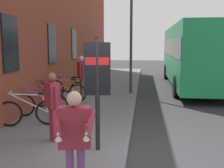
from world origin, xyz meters
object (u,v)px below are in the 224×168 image
(bicycle_nearest_sign, at_px, (29,112))
(pedestrian_by_facade, at_px, (52,100))
(bicycle_far_end, at_px, (64,93))
(pedestrian_near_bus, at_px, (82,73))
(bicycle_end_of_row, at_px, (52,98))
(bicycle_beside_lamp, at_px, (41,104))
(tourist_with_hotdogs, at_px, (75,134))
(street_lamp, at_px, (131,21))
(city_bus, at_px, (193,53))
(transit_info_sign, at_px, (97,76))
(bicycle_under_window, at_px, (67,89))

(bicycle_nearest_sign, distance_m, pedestrian_by_facade, 1.63)
(bicycle_nearest_sign, height_order, pedestrian_by_facade, pedestrian_by_facade)
(bicycle_far_end, distance_m, pedestrian_near_bus, 1.12)
(bicycle_end_of_row, xyz_separation_m, bicycle_far_end, (1.03, -0.13, 0.00))
(bicycle_end_of_row, relative_size, pedestrian_by_facade, 1.04)
(bicycle_beside_lamp, distance_m, pedestrian_near_bus, 2.93)
(bicycle_far_end, relative_size, pedestrian_by_facade, 1.08)
(tourist_with_hotdogs, relative_size, street_lamp, 0.28)
(bicycle_nearest_sign, height_order, pedestrian_near_bus, pedestrian_near_bus)
(bicycle_end_of_row, xyz_separation_m, pedestrian_near_bus, (1.68, -0.69, 0.71))
(bicycle_nearest_sign, distance_m, street_lamp, 6.70)
(bicycle_far_end, xyz_separation_m, tourist_with_hotdogs, (-6.47, -2.14, 0.60))
(bicycle_beside_lamp, xyz_separation_m, city_bus, (7.61, -5.90, 1.41))
(pedestrian_by_facade, distance_m, tourist_with_hotdogs, 2.57)
(bicycle_far_end, relative_size, tourist_with_hotdogs, 1.09)
(bicycle_nearest_sign, distance_m, tourist_with_hotdogs, 4.08)
(bicycle_beside_lamp, xyz_separation_m, bicycle_end_of_row, (1.08, 0.02, 0.00))
(bicycle_nearest_sign, xyz_separation_m, transit_info_sign, (-1.49, -2.20, 1.21))
(bicycle_end_of_row, bearing_deg, pedestrian_by_facade, -160.12)
(bicycle_nearest_sign, relative_size, bicycle_under_window, 1.02)
(transit_info_sign, bearing_deg, bicycle_end_of_row, 32.65)
(bicycle_beside_lamp, height_order, tourist_with_hotdogs, tourist_with_hotdogs)
(bicycle_nearest_sign, bearing_deg, tourist_with_hotdogs, -146.94)
(city_bus, height_order, tourist_with_hotdogs, city_bus)
(bicycle_end_of_row, bearing_deg, bicycle_nearest_sign, -177.93)
(transit_info_sign, bearing_deg, bicycle_nearest_sign, 55.95)
(city_bus, xyz_separation_m, pedestrian_near_bus, (-4.85, 5.23, -0.70))
(tourist_with_hotdogs, bearing_deg, bicycle_end_of_row, 22.68)
(bicycle_end_of_row, xyz_separation_m, bicycle_under_window, (1.98, 0.01, 0.00))
(bicycle_far_end, xyz_separation_m, transit_info_sign, (-4.57, -2.14, 1.21))
(pedestrian_by_facade, xyz_separation_m, street_lamp, (6.54, -1.48, 2.33))
(transit_info_sign, xyz_separation_m, city_bus, (10.08, -3.65, 0.20))
(bicycle_far_end, relative_size, bicycle_under_window, 1.04)
(bicycle_beside_lamp, xyz_separation_m, pedestrian_near_bus, (2.76, -0.68, 0.71))
(city_bus, xyz_separation_m, tourist_with_hotdogs, (-11.97, 3.65, -0.81))
(city_bus, bearing_deg, street_lamp, 133.48)
(bicycle_beside_lamp, relative_size, tourist_with_hotdogs, 1.10)
(bicycle_under_window, distance_m, transit_info_sign, 6.10)
(bicycle_far_end, bearing_deg, city_bus, -46.42)
(city_bus, bearing_deg, bicycle_nearest_sign, 145.78)
(street_lamp, bearing_deg, pedestrian_by_facade, 167.21)
(tourist_with_hotdogs, bearing_deg, bicycle_beside_lamp, 27.32)
(bicycle_far_end, distance_m, bicycle_under_window, 0.97)
(bicycle_far_end, xyz_separation_m, bicycle_under_window, (0.95, 0.14, 0.00))
(bicycle_nearest_sign, bearing_deg, bicycle_under_window, 1.19)
(transit_info_sign, height_order, tourist_with_hotdogs, transit_info_sign)
(transit_info_sign, relative_size, street_lamp, 0.42)
(bicycle_end_of_row, bearing_deg, tourist_with_hotdogs, -157.32)
(pedestrian_near_bus, distance_m, street_lamp, 3.41)
(transit_info_sign, height_order, pedestrian_near_bus, transit_info_sign)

